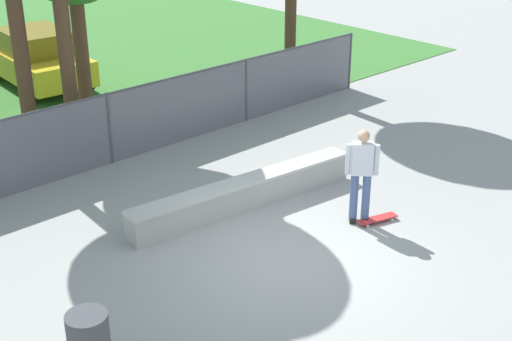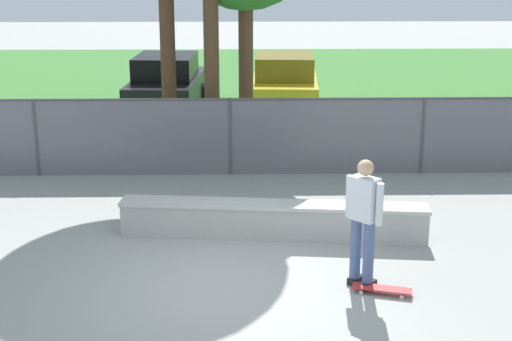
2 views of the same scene
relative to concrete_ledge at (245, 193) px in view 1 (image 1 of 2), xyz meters
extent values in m
plane|color=#9E9E99|center=(-0.73, -1.87, -0.29)|extent=(80.00, 80.00, 0.00)
cube|color=#A8A59E|center=(0.00, 0.00, -0.03)|extent=(4.93, 0.95, 0.52)
cube|color=beige|center=(0.00, 0.00, 0.26)|extent=(4.97, 1.00, 0.06)
cube|color=black|center=(1.08, -1.77, -0.24)|extent=(0.26, 0.26, 0.10)
cube|color=black|center=(1.23, -1.93, -0.24)|extent=(0.26, 0.26, 0.10)
cylinder|color=#475B89|center=(1.06, -1.80, 0.25)|extent=(0.15, 0.15, 0.88)
cylinder|color=#475B89|center=(1.21, -1.95, 0.25)|extent=(0.15, 0.15, 0.88)
cube|color=silver|center=(1.13, -1.87, 0.99)|extent=(0.42, 0.43, 0.60)
cylinder|color=silver|center=(0.96, -1.69, 0.97)|extent=(0.10, 0.10, 0.58)
cylinder|color=silver|center=(1.31, -2.05, 0.97)|extent=(0.10, 0.10, 0.58)
sphere|color=tan|center=(1.13, -1.87, 1.42)|extent=(0.22, 0.22, 0.22)
cube|color=red|center=(1.38, -2.12, -0.22)|extent=(0.82, 0.42, 0.02)
cube|color=#B2B2B7|center=(1.65, -2.19, -0.23)|extent=(0.10, 0.15, 0.02)
cube|color=#B2B2B7|center=(1.12, -2.04, -0.23)|extent=(0.10, 0.15, 0.02)
cylinder|color=silver|center=(1.62, -2.28, -0.27)|extent=(0.06, 0.04, 0.05)
cylinder|color=silver|center=(1.67, -2.11, -0.27)|extent=(0.06, 0.04, 0.05)
cylinder|color=silver|center=(1.10, -2.12, -0.27)|extent=(0.06, 0.04, 0.05)
cylinder|color=silver|center=(1.15, -1.96, -0.27)|extent=(0.06, 0.04, 0.05)
cylinder|color=#4C4C51|center=(-0.73, 3.56, 0.51)|extent=(0.07, 0.07, 1.61)
cylinder|color=#4C4C51|center=(3.23, 3.56, 0.51)|extent=(0.07, 0.07, 1.61)
cylinder|color=#4C4C51|center=(7.19, 3.56, 0.51)|extent=(0.07, 0.07, 1.61)
cylinder|color=#4C4C51|center=(-0.73, 3.56, 1.28)|extent=(15.85, 0.05, 0.05)
cube|color=slate|center=(-0.73, 3.56, 0.51)|extent=(15.85, 0.01, 1.61)
cylinder|color=#47301E|center=(-2.04, 4.54, 2.31)|extent=(0.32, 0.32, 5.22)
cylinder|color=#513823|center=(-1.12, 4.39, 2.17)|extent=(0.32, 0.32, 4.93)
cylinder|color=#513823|center=(-0.39, 5.05, 1.51)|extent=(0.32, 0.32, 3.61)
cube|color=gold|center=(0.75, 9.82, 0.38)|extent=(2.07, 4.31, 0.70)
cube|color=#776413|center=(0.74, 9.67, 1.05)|extent=(1.73, 2.20, 0.64)
cylinder|color=black|center=(1.74, 11.06, 0.03)|extent=(0.26, 0.65, 0.64)
cylinder|color=black|center=(-0.23, 8.58, 0.03)|extent=(0.26, 0.65, 0.64)
cylinder|color=black|center=(1.57, 8.46, 0.03)|extent=(0.26, 0.65, 0.64)
camera|label=1|loc=(-8.22, -9.21, 6.04)|focal=50.43mm
camera|label=2|loc=(-0.52, -11.29, 4.17)|focal=52.34mm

